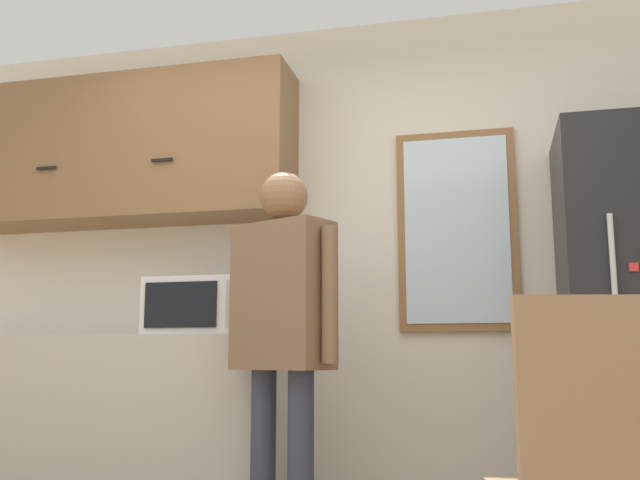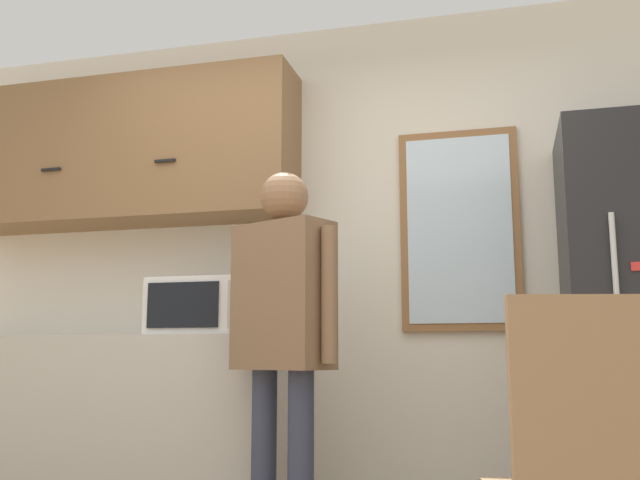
# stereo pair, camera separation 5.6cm
# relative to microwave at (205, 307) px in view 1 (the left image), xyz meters

# --- Properties ---
(back_wall) EXTENTS (6.00, 0.06, 2.70)m
(back_wall) POSITION_rel_microwave_xyz_m (0.59, 0.38, 0.27)
(back_wall) COLOR silver
(back_wall) RESTS_ON ground_plane
(counter) EXTENTS (2.01, 0.58, 0.94)m
(counter) POSITION_rel_microwave_xyz_m (-0.61, 0.06, -0.61)
(counter) COLOR #BCB7AD
(counter) RESTS_ON ground_plane
(upper_cabinets) EXTENTS (2.01, 0.39, 0.83)m
(upper_cabinets) POSITION_rel_microwave_xyz_m (-0.61, 0.16, 0.91)
(upper_cabinets) COLOR olive
(microwave) EXTENTS (0.54, 0.40, 0.29)m
(microwave) POSITION_rel_microwave_xyz_m (0.00, 0.00, 0.00)
(microwave) COLOR white
(microwave) RESTS_ON counter
(person) EXTENTS (0.54, 0.38, 1.65)m
(person) POSITION_rel_microwave_xyz_m (0.54, -0.43, -0.08)
(person) COLOR #33384C
(person) RESTS_ON ground_plane
(chair) EXTENTS (0.52, 0.52, 1.00)m
(chair) POSITION_rel_microwave_xyz_m (1.66, -1.21, -0.55)
(chair) COLOR #997551
(chair) RESTS_ON ground_plane
(window) EXTENTS (0.62, 0.05, 1.06)m
(window) POSITION_rel_microwave_xyz_m (1.27, 0.34, 0.41)
(window) COLOR olive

